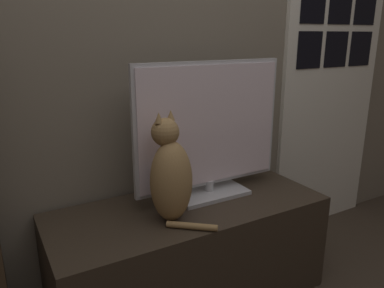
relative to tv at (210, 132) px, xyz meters
The scene contains 5 objects.
wall_back 0.54m from the tv, 122.58° to the left, with size 4.80×0.05×2.60m.
tv_stand 0.62m from the tv, 155.45° to the right, with size 1.34×0.55×0.51m.
tv is the anchor object (origin of this frame).
cat 0.36m from the tv, 153.26° to the right, with size 0.24×0.31×0.49m.
door 1.12m from the tv, 10.79° to the left, with size 0.84×0.04×2.05m.
Camera 1 is at (-0.81, -0.54, 1.31)m, focal length 35.00 mm.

